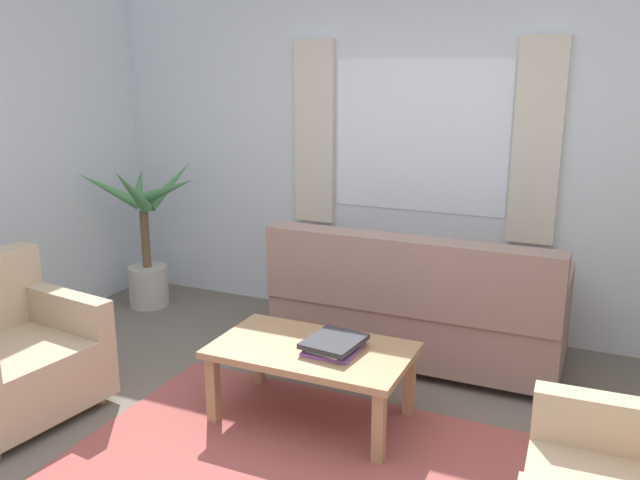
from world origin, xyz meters
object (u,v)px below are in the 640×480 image
object	(u,v)px
armchair_left	(4,354)
book_stack_on_table	(334,344)
couch	(416,309)
coffee_table	(312,357)
potted_plant	(147,243)

from	to	relation	value
armchair_left	book_stack_on_table	world-z (taller)	armchair_left
couch	book_stack_on_table	world-z (taller)	couch
coffee_table	book_stack_on_table	xyz separation A→B (m)	(0.13, 0.01, 0.09)
couch	book_stack_on_table	size ratio (longest dim) A/B	5.36
book_stack_on_table	potted_plant	distance (m)	2.41
couch	coffee_table	xyz separation A→B (m)	(-0.31, -1.01, 0.01)
armchair_left	potted_plant	bearing A→B (deg)	19.30
coffee_table	book_stack_on_table	world-z (taller)	book_stack_on_table
armchair_left	potted_plant	xyz separation A→B (m)	(-0.37, 1.76, 0.19)
coffee_table	couch	bearing A→B (deg)	72.96
couch	potted_plant	bearing A→B (deg)	-2.76
coffee_table	potted_plant	xyz separation A→B (m)	(-2.02, 1.12, 0.16)
armchair_left	couch	bearing A→B (deg)	-42.45
couch	book_stack_on_table	xyz separation A→B (m)	(-0.18, -0.99, 0.11)
book_stack_on_table	potted_plant	bearing A→B (deg)	152.73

